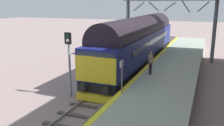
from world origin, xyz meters
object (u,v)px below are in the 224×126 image
Objects in this scene: diesel_locomotive at (140,40)px; platform_number_sign at (122,72)px; waiting_passenger at (151,60)px; signal_post_mid at (69,57)px.

platform_number_sign is (1.84, -10.30, -0.25)m from diesel_locomotive.
platform_number_sign is at bearing -179.95° from waiting_passenger.
signal_post_mid is 2.52× the size of waiting_passenger.
waiting_passenger is (0.61, 4.29, -0.25)m from platform_number_sign.
signal_post_mid reaches higher than waiting_passenger.
platform_number_sign reaches higher than waiting_passenger.
diesel_locomotive is at bearing 100.13° from platform_number_sign.
diesel_locomotive is 9.77m from signal_post_mid.
signal_post_mid is at bearing 169.11° from platform_number_sign.
waiting_passenger is (4.32, 3.57, -0.61)m from signal_post_mid.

